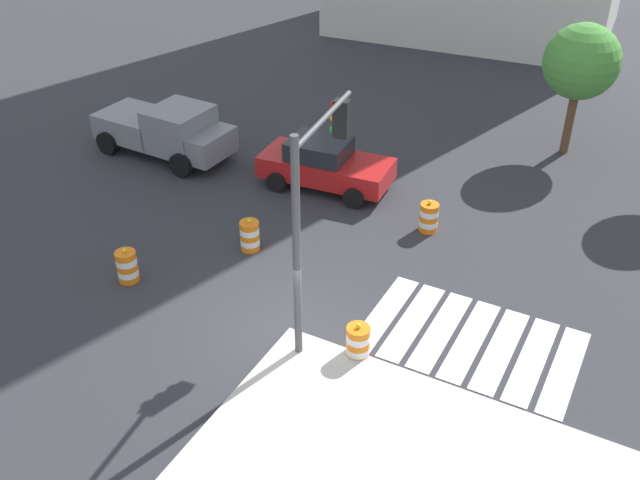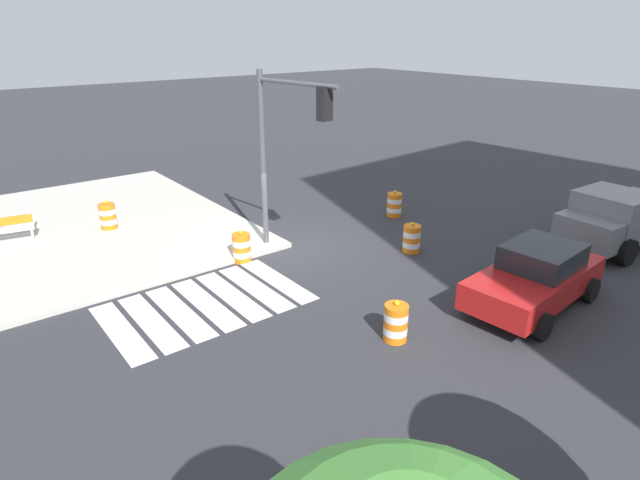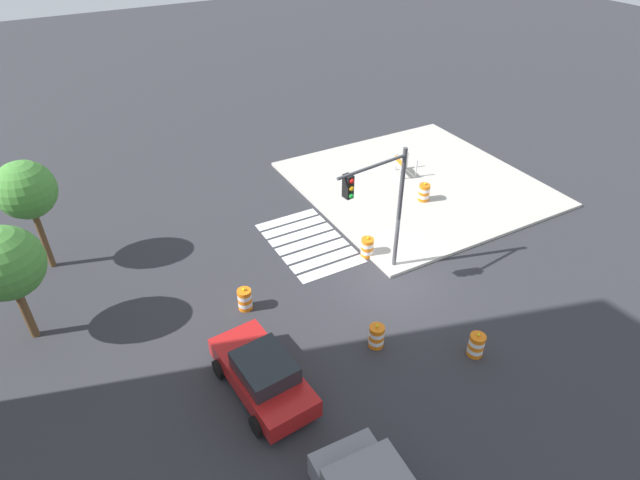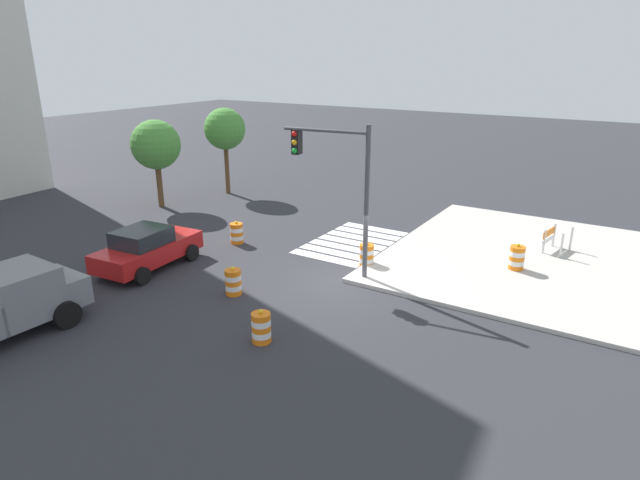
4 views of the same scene
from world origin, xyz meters
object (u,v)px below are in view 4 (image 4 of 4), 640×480
at_px(traffic_barrel_crosswalk_end, 261,327).
at_px(traffic_light_pole, 337,173).
at_px(construction_barricade, 553,237).
at_px(traffic_barrel_near_corner, 367,255).
at_px(street_tree_streetside_mid, 225,129).
at_px(pickup_truck, 0,306).
at_px(traffic_barrel_median_near, 233,282).
at_px(traffic_barrel_median_far, 237,233).
at_px(street_tree_streetside_near, 156,145).
at_px(sports_car, 147,248).
at_px(traffic_barrel_on_sidewalk, 517,258).

distance_m(traffic_barrel_crosswalk_end, traffic_light_pole, 6.44).
bearing_deg(construction_barricade, traffic_barrel_near_corner, 132.40).
height_order(traffic_barrel_near_corner, street_tree_streetside_mid, street_tree_streetside_mid).
height_order(pickup_truck, traffic_barrel_median_near, pickup_truck).
relative_size(traffic_barrel_median_far, traffic_light_pole, 0.19).
bearing_deg(traffic_barrel_median_near, traffic_light_pole, -32.85).
relative_size(traffic_barrel_near_corner, street_tree_streetside_near, 0.22).
height_order(traffic_barrel_median_far, traffic_light_pole, traffic_light_pole).
distance_m(traffic_barrel_median_far, street_tree_streetside_mid, 9.74).
height_order(sports_car, traffic_barrel_on_sidewalk, sports_car).
bearing_deg(traffic_barrel_on_sidewalk, construction_barricade, -14.80).
bearing_deg(construction_barricade, traffic_barrel_on_sidewalk, 165.20).
height_order(traffic_barrel_on_sidewalk, street_tree_streetside_near, street_tree_streetside_near).
bearing_deg(traffic_barrel_median_far, traffic_barrel_near_corner, -84.55).
bearing_deg(traffic_barrel_crosswalk_end, pickup_truck, 119.65).
xyz_separation_m(sports_car, traffic_barrel_near_corner, (4.64, -7.09, -0.36)).
height_order(sports_car, pickup_truck, pickup_truck).
xyz_separation_m(traffic_light_pole, street_tree_streetside_mid, (7.46, 11.85, -0.14)).
xyz_separation_m(traffic_barrel_crosswalk_end, street_tree_streetside_near, (8.64, 13.62, 2.89)).
relative_size(sports_car, street_tree_streetside_mid, 0.89).
xyz_separation_m(traffic_barrel_crosswalk_end, traffic_barrel_median_far, (6.22, 6.22, 0.00)).
bearing_deg(traffic_barrel_median_near, traffic_barrel_crosswalk_end, -126.11).
bearing_deg(pickup_truck, traffic_barrel_crosswalk_end, -60.35).
bearing_deg(construction_barricade, traffic_barrel_median_near, 139.66).
bearing_deg(traffic_barrel_near_corner, street_tree_streetside_near, 82.22).
distance_m(traffic_barrel_near_corner, traffic_barrel_median_near, 5.45).
height_order(traffic_barrel_crosswalk_end, traffic_barrel_median_near, same).
distance_m(sports_car, traffic_barrel_near_corner, 8.48).
xyz_separation_m(traffic_barrel_on_sidewalk, street_tree_streetside_mid, (3.59, 17.49, 3.16)).
distance_m(traffic_barrel_on_sidewalk, construction_barricade, 2.99).
height_order(pickup_truck, construction_barricade, pickup_truck).
relative_size(traffic_barrel_median_near, construction_barricade, 0.75).
bearing_deg(street_tree_streetside_near, traffic_barrel_near_corner, -97.78).
distance_m(traffic_barrel_near_corner, traffic_barrel_on_sidewalk, 5.65).
xyz_separation_m(sports_car, traffic_barrel_median_near, (-0.09, -4.39, -0.36)).
relative_size(sports_car, traffic_barrel_crosswalk_end, 4.35).
height_order(traffic_barrel_near_corner, construction_barricade, construction_barricade).
bearing_deg(pickup_truck, traffic_barrel_on_sidewalk, -41.62).
relative_size(pickup_truck, traffic_barrel_median_far, 5.13).
xyz_separation_m(sports_car, traffic_barrel_on_sidewalk, (7.09, -12.18, -0.21)).
height_order(traffic_barrel_near_corner, traffic_light_pole, traffic_light_pole).
bearing_deg(traffic_barrel_median_far, traffic_barrel_on_sidewalk, -74.78).
distance_m(pickup_truck, street_tree_streetside_mid, 17.85).
bearing_deg(sports_car, street_tree_streetside_near, 44.63).
xyz_separation_m(pickup_truck, traffic_barrel_near_corner, (10.56, -6.47, -0.52)).
distance_m(traffic_barrel_on_sidewalk, traffic_light_pole, 7.60).
relative_size(traffic_barrel_median_far, construction_barricade, 0.75).
distance_m(traffic_barrel_crosswalk_end, construction_barricade, 13.42).
bearing_deg(traffic_barrel_on_sidewalk, traffic_barrel_crosswalk_end, 151.84).
relative_size(traffic_barrel_crosswalk_end, construction_barricade, 0.75).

